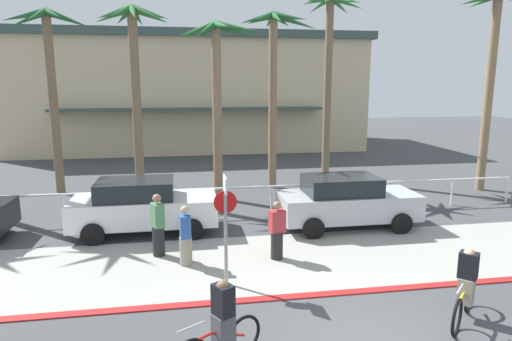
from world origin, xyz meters
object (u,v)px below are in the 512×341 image
Objects in this scene: stop_sign_bike_lane at (225,215)px; cyclist_red_0 at (221,325)px; palm_tree_4 at (217,62)px; car_silver_2 at (346,201)px; palm_tree_3 at (134,53)px; palm_tree_7 at (495,45)px; pedestrian_0 at (158,228)px; pedestrian_2 at (186,238)px; palm_tree_5 at (274,57)px; pedestrian_1 at (277,233)px; cyclist_yellow_1 at (466,287)px; palm_tree_6 at (330,42)px; car_white_1 at (143,206)px; palm_tree_2 at (49,58)px.

cyclist_red_0 is (-0.37, -2.94, -0.98)m from stop_sign_bike_lane.
palm_tree_4 reaches higher than car_silver_2.
stop_sign_bike_lane is at bearing -72.92° from palm_tree_3.
stop_sign_bike_lane is 14.74m from palm_tree_7.
pedestrian_0 reaches higher than cyclist_red_0.
cyclist_red_0 is (-0.88, -10.79, -4.68)m from palm_tree_4.
palm_tree_5 is at bearing 64.25° from pedestrian_2.
pedestrian_1 reaches higher than pedestrian_2.
cyclist_yellow_1 is at bearing -34.19° from pedestrian_2.
palm_tree_5 is at bearing 79.09° from pedestrian_1.
palm_tree_7 is 1.88× the size of car_silver_2.
pedestrian_1 is 2.37m from pedestrian_2.
palm_tree_6 is at bearing 49.13° from pedestrian_0.
palm_tree_4 is 0.92× the size of palm_tree_5.
palm_tree_5 is 5.03× the size of cyclist_yellow_1.
car_white_1 is 2.79× the size of pedestrian_2.
pedestrian_2 is at bearing -76.64° from palm_tree_3.
palm_tree_6 is (12.01, 0.82, 0.84)m from palm_tree_2.
stop_sign_bike_lane is at bearing 152.38° from cyclist_yellow_1.
pedestrian_0 is (-6.07, 4.38, 0.10)m from cyclist_yellow_1.
car_white_1 is at bearing -166.40° from palm_tree_7.
palm_tree_2 is 1.00× the size of palm_tree_3.
palm_tree_6 is at bearing 28.38° from palm_tree_4.
pedestrian_1 is at bearing 129.28° from cyclist_yellow_1.
palm_tree_6 is at bearing 65.29° from cyclist_red_0.
palm_tree_7 is at bearing 30.67° from pedestrian_1.
pedestrian_0 is at bearing -110.11° from palm_tree_4.
car_silver_2 is 6.04m from pedestrian_0.
palm_tree_3 is 3.19m from palm_tree_4.
palm_tree_4 is 4.01× the size of pedestrian_0.
palm_tree_6 reaches higher than palm_tree_2.
car_silver_2 is 3.57m from pedestrian_1.
cyclist_red_0 is 4.28m from pedestrian_2.
palm_tree_7 reaches higher than palm_tree_5.
palm_tree_3 reaches higher than pedestrian_0.
car_white_1 is at bearing 175.48° from car_silver_2.
palm_tree_7 is 5.22× the size of pedestrian_1.
palm_tree_5 is at bearing 46.02° from car_white_1.
palm_tree_2 is 4.72× the size of cyclist_red_0.
pedestrian_1 is at bearing -13.45° from pedestrian_0.
palm_tree_2 reaches higher than palm_tree_3.
pedestrian_2 is at bearing -179.88° from pedestrian_1.
pedestrian_1 is (1.85, 4.25, 0.03)m from cyclist_red_0.
pedestrian_1 is (3.09, -0.74, -0.07)m from pedestrian_0.
palm_tree_5 is 12.92m from cyclist_yellow_1.
car_white_1 is 7.26m from cyclist_red_0.
car_silver_2 is at bearing 23.89° from pedestrian_2.
palm_tree_5 is at bearing -156.02° from palm_tree_6.
cyclist_red_0 is 0.93× the size of pedestrian_0.
car_white_1 is 2.78× the size of pedestrian_1.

